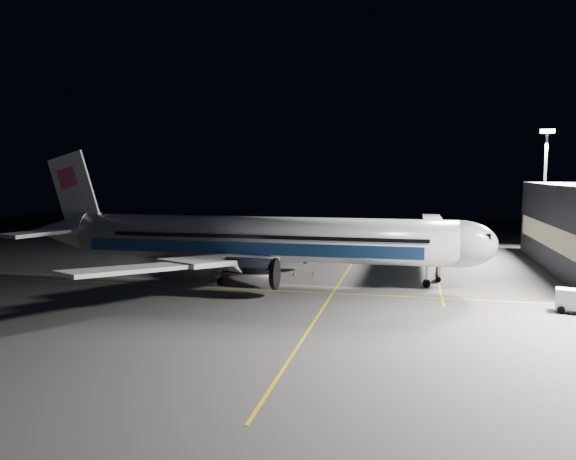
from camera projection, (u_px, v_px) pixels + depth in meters
The scene contains 11 objects.
ground at pixel (261, 280), 71.49m from camera, with size 200.00×200.00×0.00m, color #4C4C4F.
guide_line_main at pixel (339, 283), 69.34m from camera, with size 0.25×80.00×0.01m, color gold.
guide_line_cross at pixel (248, 289), 65.66m from camera, with size 70.00×0.25×0.01m, color gold.
guide_line_side at pixel (436, 273), 76.48m from camera, with size 0.25×40.00×0.01m, color gold.
airliner at pixel (253, 239), 71.18m from camera, with size 61.48×54.22×16.64m.
jet_bridge at pixel (435, 233), 83.82m from camera, with size 3.60×34.40×6.30m.
floodlight_mast_north at pixel (545, 180), 92.68m from camera, with size 2.40×0.68×20.70m.
baggage_tug at pixel (223, 251), 91.98m from camera, with size 2.33×2.01×1.49m.
safety_cone_a at pixel (314, 272), 75.25m from camera, with size 0.36×0.36×0.54m, color orange.
safety_cone_b at pixel (272, 260), 85.48m from camera, with size 0.45×0.45×0.68m, color orange.
safety_cone_c at pixel (294, 273), 74.60m from camera, with size 0.37×0.37×0.56m, color orange.
Camera 1 is at (18.54, -68.03, 13.80)m, focal length 35.00 mm.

